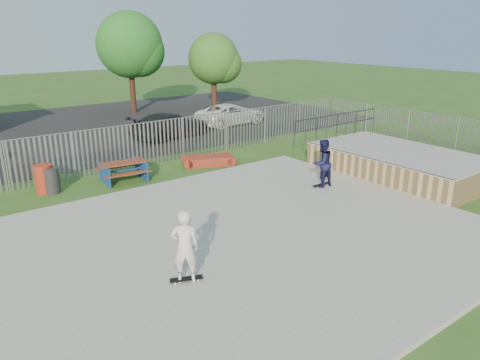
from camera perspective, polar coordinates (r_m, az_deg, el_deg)
ground at (r=13.94m, az=-0.56°, el=-7.67°), size 120.00×120.00×0.00m
concrete_slab at (r=13.91m, az=-0.56°, el=-7.39°), size 15.00×12.00×0.15m
quarter_pipe at (r=21.05m, az=18.76°, el=1.97°), size 5.50×7.05×2.19m
fence at (r=17.68m, az=-6.93°, el=1.33°), size 26.04×16.02×2.00m
picnic_table at (r=19.93m, az=-14.04°, el=1.05°), size 2.03×1.73×0.79m
funbox at (r=21.71m, az=-3.86°, el=2.40°), size 2.25×1.70×0.40m
trash_bin_red at (r=19.36m, az=-22.78°, el=0.12°), size 0.66×0.66×1.11m
trash_bin_grey at (r=19.25m, az=-22.00°, el=-0.04°), size 0.60×0.60×1.00m
parking_lot at (r=30.61m, az=-22.57°, el=5.32°), size 40.00×18.00×0.02m
car_dark at (r=27.27m, az=-8.48°, el=6.63°), size 5.11×2.63×1.42m
car_white at (r=30.74m, az=-1.11°, el=8.04°), size 4.93×2.49×1.34m
tree_mid at (r=35.65m, az=-13.33°, el=15.73°), size 4.69×4.69×7.23m
tree_right at (r=35.69m, az=-3.25°, el=14.53°), size 3.71×3.71×5.73m
skateboard_a at (r=18.54m, az=9.84°, el=-0.63°), size 0.80×0.21×0.08m
skateboard_b at (r=11.76m, az=-6.58°, el=-11.98°), size 0.82×0.49×0.08m
skater_navy at (r=18.28m, az=9.99°, el=2.03°), size 0.92×0.72×1.87m
skater_white at (r=11.34m, az=-6.74°, el=-8.06°), size 0.82×0.74×1.87m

